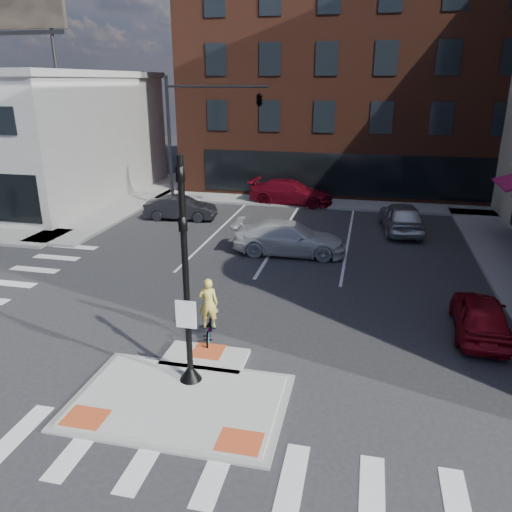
% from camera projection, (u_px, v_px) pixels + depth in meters
% --- Properties ---
extents(ground, '(120.00, 120.00, 0.00)m').
position_uv_depth(ground, '(186.00, 391.00, 13.10)').
color(ground, '#28282B').
rests_on(ground, ground).
extents(refuge_island, '(5.40, 4.65, 0.13)m').
position_uv_depth(refuge_island, '(182.00, 395.00, 12.85)').
color(refuge_island, gray).
rests_on(refuge_island, ground).
extents(sidewalk_nw, '(23.50, 20.50, 0.15)m').
position_uv_depth(sidewalk_nw, '(15.00, 212.00, 30.63)').
color(sidewalk_nw, gray).
rests_on(sidewalk_nw, ground).
extents(sidewalk_n, '(26.00, 3.00, 0.15)m').
position_uv_depth(sidewalk_n, '(347.00, 204.00, 32.69)').
color(sidewalk_n, gray).
rests_on(sidewalk_n, ground).
extents(building_n, '(24.40, 18.40, 15.50)m').
position_uv_depth(building_n, '(359.00, 79.00, 39.31)').
color(building_n, '#54271A').
rests_on(building_n, ground).
extents(building_far_left, '(10.00, 12.00, 10.00)m').
position_uv_depth(building_far_left, '(304.00, 104.00, 60.10)').
color(building_far_left, slate).
rests_on(building_far_left, ground).
extents(building_far_right, '(12.00, 12.00, 12.00)m').
position_uv_depth(building_far_right, '(416.00, 96.00, 58.90)').
color(building_far_right, brown).
rests_on(building_far_right, ground).
extents(signal_pole, '(0.60, 0.60, 5.98)m').
position_uv_depth(signal_pole, '(187.00, 303.00, 12.68)').
color(signal_pole, black).
rests_on(signal_pole, refuge_island).
extents(mast_arm_signal, '(6.10, 2.24, 8.00)m').
position_uv_depth(mast_arm_signal, '(234.00, 109.00, 28.32)').
color(mast_arm_signal, black).
rests_on(mast_arm_signal, ground).
extents(red_sedan, '(1.80, 3.99, 1.33)m').
position_uv_depth(red_sedan, '(480.00, 315.00, 15.86)').
color(red_sedan, maroon).
rests_on(red_sedan, ground).
extents(white_pickup, '(5.33, 2.33, 1.52)m').
position_uv_depth(white_pickup, '(289.00, 238.00, 23.30)').
color(white_pickup, silver).
rests_on(white_pickup, ground).
extents(bg_car_dark, '(4.24, 1.80, 1.36)m').
position_uv_depth(bg_car_dark, '(181.00, 208.00, 29.15)').
color(bg_car_dark, '#232428').
rests_on(bg_car_dark, ground).
extents(bg_car_silver, '(2.45, 4.95, 1.62)m').
position_uv_depth(bg_car_silver, '(401.00, 217.00, 26.72)').
color(bg_car_silver, '#B9BCC1').
rests_on(bg_car_silver, ground).
extents(bg_car_red, '(5.65, 2.73, 1.58)m').
position_uv_depth(bg_car_red, '(291.00, 192.00, 32.70)').
color(bg_car_red, maroon).
rests_on(bg_car_red, ground).
extents(cyclist, '(0.89, 1.69, 2.07)m').
position_uv_depth(cyclist, '(209.00, 320.00, 15.50)').
color(cyclist, '#3F3F44').
rests_on(cyclist, ground).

